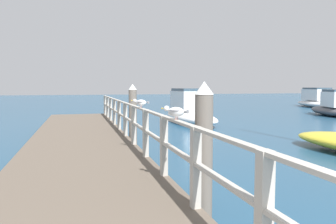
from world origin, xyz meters
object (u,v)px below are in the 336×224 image
dock_piling_near (204,151)px  seagull_foreground (176,111)px  seagull_background (141,102)px  boat_5 (190,105)px  boat_0 (189,111)px  boat_1 (331,107)px  dock_piling_far (133,115)px  boat_4 (319,101)px

dock_piling_near → seagull_foreground: dock_piling_near is taller
seagull_background → dock_piling_near: bearing=-132.8°
seagull_foreground → boat_5: 22.32m
boat_0 → boat_1: 11.17m
seagull_background → boat_5: bearing=16.6°
seagull_foreground → boat_0: 13.27m
seagull_foreground → boat_1: boat_1 is taller
dock_piling_near → boat_0: (4.25, 12.61, -0.44)m
dock_piling_far → boat_5: bearing=63.0°
dock_piling_far → boat_4: dock_piling_far is taller
seagull_foreground → boat_4: boat_4 is taller
dock_piling_far → seagull_foreground: bearing=-93.5°
seagull_foreground → seagull_background: 2.87m
boat_0 → boat_5: boat_0 is taller
seagull_foreground → dock_piling_far: bearing=43.0°
dock_piling_far → seagull_background: (-0.39, -3.47, 0.61)m
dock_piling_far → boat_0: bearing=54.9°
seagull_foreground → boat_1: 20.86m
seagull_foreground → boat_4: 30.19m
boat_1 → boat_4: (5.67, 7.61, 0.03)m
seagull_foreground → boat_0: size_ratio=0.06×
dock_piling_near → dock_piling_far: bearing=90.0°
seagull_background → boat_0: size_ratio=0.06×
boat_4 → dock_piling_far: bearing=-133.2°
boat_0 → boat_5: 9.06m
boat_0 → boat_4: (16.77, 8.88, -0.01)m
dock_piling_near → boat_5: 22.38m
boat_1 → boat_5: (-7.93, 7.22, -0.13)m
boat_5 → dock_piling_near: bearing=-100.3°
boat_5 → seagull_background: bearing=-104.3°
dock_piling_far → boat_0: size_ratio=0.35×
dock_piling_near → dock_piling_far: (0.00, 6.56, 0.00)m
boat_0 → seagull_background: bearing=-117.4°
boat_1 → seagull_foreground: bearing=58.6°
dock_piling_far → boat_0: (4.25, 6.05, -0.44)m
boat_0 → dock_piling_near: bearing=-110.1°
seagull_background → seagull_foreground: bearing=-139.9°
boat_4 → boat_5: 13.61m
dock_piling_far → boat_1: size_ratio=0.40×
boat_4 → boat_5: bearing=-167.0°
dock_piling_near → boat_5: dock_piling_near is taller
dock_piling_far → boat_5: (7.42, 14.54, -0.60)m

